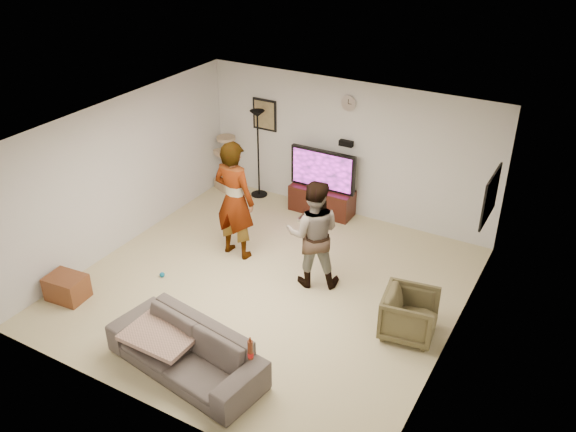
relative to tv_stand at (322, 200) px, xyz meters
The scene contains 24 objects.
floor 2.54m from the tv_stand, 82.07° to the right, with size 5.50×5.50×0.02m, color tan.
ceiling 3.39m from the tv_stand, 82.07° to the right, with size 5.50×5.50×0.02m, color white.
wall_back 1.09m from the tv_stand, 35.08° to the left, with size 5.50×0.04×2.50m, color silver.
wall_front 5.36m from the tv_stand, 86.20° to the right, with size 5.50×0.04×2.50m, color silver.
wall_left 3.61m from the tv_stand, 133.79° to the right, with size 0.04×5.50×2.50m, color silver.
wall_right 4.11m from the tv_stand, 38.95° to the right, with size 0.04×5.50×2.50m, color silver.
wall_clock 1.90m from the tv_stand, 31.64° to the left, with size 0.26×0.26×0.04m, color white.
wall_speaker 1.20m from the tv_stand, 27.94° to the left, with size 0.25×0.10×0.10m, color black.
picture_back 1.92m from the tv_stand, behind, with size 0.42×0.03×0.52m, color olive.
picture_right 3.44m from the tv_stand, 16.38° to the right, with size 0.03×0.78×0.62m, color #F7DE65.
tv_stand is the anchor object (origin of this frame).
console_box 0.45m from the tv_stand, 92.01° to the right, with size 0.40×0.30×0.07m, color silver.
tv 0.62m from the tv_stand, ahead, with size 1.25×0.08×0.74m, color black.
tv_screen 0.62m from the tv_stand, 90.00° to the right, with size 1.15×0.01×0.66m, color #D522CF.
floor_lamp 1.52m from the tv_stand, behind, with size 0.32×0.32×1.72m, color black.
cat_tree 2.15m from the tv_stand, behind, with size 0.36×0.36×1.13m, color tan.
person_left 2.19m from the tv_stand, 106.19° to the right, with size 0.72×0.47×1.98m, color #96969A.
person_right 2.34m from the tv_stand, 66.83° to the right, with size 0.83×0.64×1.70m, color #2B4B7E.
sofa 4.58m from the tv_stand, 84.86° to the right, with size 2.10×0.82×0.61m, color #47403E.
throw_blanket 4.56m from the tv_stand, 89.48° to the right, with size 0.90×0.70×0.06m, color tan.
beer_bottle 4.79m from the tv_stand, 73.19° to the right, with size 0.06×0.06×0.25m, color #5D2612.
armchair 3.62m from the tv_stand, 44.43° to the right, with size 0.70×0.72×0.65m, color #4A432A.
side_table 4.70m from the tv_stand, 115.89° to the right, with size 0.56×0.42×0.37m, color #5C2F18.
toy_ball 3.35m from the tv_stand, 111.03° to the right, with size 0.08×0.08×0.08m, color #0D638F.
Camera 1 is at (3.98, -6.39, 5.34)m, focal length 37.49 mm.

